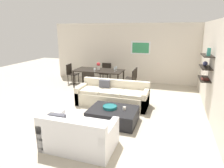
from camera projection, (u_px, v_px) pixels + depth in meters
name	position (u px, v px, depth m)	size (l,w,h in m)	color
ground_plane	(106.00, 108.00, 6.26)	(18.00, 18.00, 0.00)	#BCB29E
back_wall_unit	(138.00, 53.00, 9.04)	(8.40, 0.09, 2.70)	silver
right_wall_shelf_unit	(213.00, 69.00, 5.55)	(0.34, 8.20, 2.70)	silver
sofa_beige	(113.00, 96.00, 6.46)	(2.32, 0.90, 0.78)	beige
loveseat_white	(79.00, 135.00, 4.09)	(1.48, 0.90, 0.78)	white
coffee_table	(113.00, 116.00, 5.25)	(1.27, 0.95, 0.38)	black
decorative_bowl	(110.00, 107.00, 5.23)	(0.38, 0.38, 0.07)	#19666B
candle_jar	(124.00, 108.00, 5.14)	(0.08, 0.08, 0.08)	silver
dining_table	(99.00, 71.00, 8.36)	(2.10, 0.98, 0.75)	black
dining_chair_right_near	(131.00, 79.00, 7.77)	(0.44, 0.44, 0.88)	black
dining_chair_foot	(90.00, 81.00, 7.58)	(0.44, 0.44, 0.88)	black
dining_chair_left_far	(71.00, 72.00, 9.04)	(0.44, 0.44, 0.88)	black
dining_chair_head	(106.00, 71.00, 9.23)	(0.44, 0.44, 0.88)	black
dining_chair_right_far	(133.00, 77.00, 8.18)	(0.44, 0.44, 0.88)	black
wine_glass_right_far	(116.00, 68.00, 8.20)	(0.07, 0.07, 0.17)	silver
wine_glass_foot	(95.00, 69.00, 7.91)	(0.08, 0.08, 0.16)	silver
wine_glass_right_near	(115.00, 69.00, 7.97)	(0.06, 0.06, 0.17)	silver
centerpiece_vase	(98.00, 66.00, 8.34)	(0.16, 0.16, 0.32)	silver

